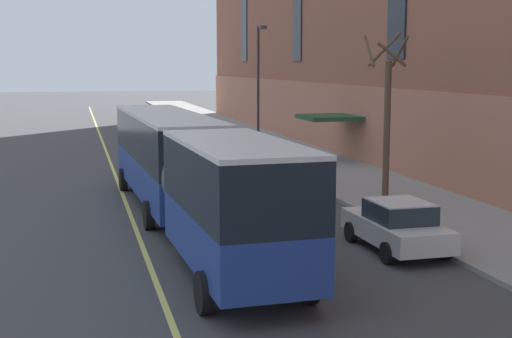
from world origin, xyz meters
The scene contains 11 objects.
ground_plane centered at (0.00, 0.00, 0.00)m, with size 260.00×260.00×0.00m, color #424244.
sidewalk centered at (9.21, 3.00, 0.07)m, with size 5.45×160.00×0.15m, color gray.
city_bus centered at (-0.30, -1.27, 2.15)m, with size 3.55×20.25×3.71m.
parked_car_white_1 centered at (5.42, -5.84, 0.78)m, with size 2.07×4.32×1.56m.
parked_car_darkgray_3 centered at (5.24, 21.69, 0.78)m, with size 2.09×4.58×1.56m.
parked_car_darkgray_4 centered at (5.27, 30.22, 0.78)m, with size 2.06×4.74×1.56m.
parked_car_red_5 centered at (5.38, 6.16, 0.78)m, with size 2.09×4.34×1.56m.
street_tree_mid_block centered at (8.60, 2.01, 3.59)m, with size 1.82×1.76×6.80m.
street_lamp centered at (7.08, 17.18, 4.84)m, with size 0.36×1.48×7.78m.
fire_hydrant centered at (6.98, 24.11, 0.49)m, with size 0.42×0.24×0.72m.
lane_centerline centered at (-2.00, 3.00, 0.00)m, with size 0.16×140.00×0.01m, color #E0D66B.
Camera 1 is at (-3.88, -25.17, 5.59)m, focal length 50.00 mm.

